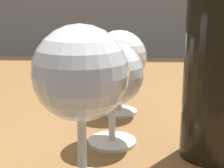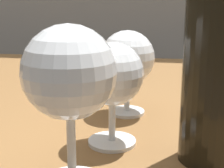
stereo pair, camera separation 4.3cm
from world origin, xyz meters
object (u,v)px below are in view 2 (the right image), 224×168
object	(u,v)px
wine_glass_pinot	(127,58)
wine_bottle	(217,53)
wine_glass_rose	(69,75)
wine_glass_white	(112,77)

from	to	relation	value
wine_glass_pinot	wine_bottle	bearing A→B (deg)	-51.79
wine_glass_pinot	wine_bottle	distance (m)	0.19
wine_bottle	wine_glass_rose	bearing A→B (deg)	-149.75
wine_glass_white	wine_bottle	bearing A→B (deg)	-12.08
wine_glass_white	wine_bottle	world-z (taller)	wine_bottle
wine_glass_rose	wine_bottle	bearing A→B (deg)	30.25
wine_glass_white	wine_glass_pinot	distance (m)	0.12
wine_glass_rose	wine_glass_pinot	size ratio (longest dim) A/B	1.20
wine_glass_white	wine_glass_rose	bearing A→B (deg)	-101.47
wine_glass_rose	wine_glass_white	bearing A→B (deg)	78.53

